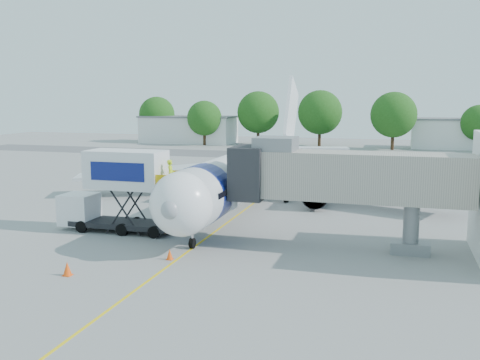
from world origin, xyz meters
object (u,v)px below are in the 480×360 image
(aircraft, at_px, (252,170))
(jet_bridge, at_px, (333,176))
(ground_tug, at_px, (169,292))
(catering_hiloader, at_px, (118,191))

(aircraft, height_order, jet_bridge, aircraft)
(aircraft, xyz_separation_m, ground_tug, (2.46, -22.57, -2.16))
(catering_hiloader, xyz_separation_m, ground_tug, (8.72, -11.45, -1.98))
(jet_bridge, height_order, ground_tug, jet_bridge)
(aircraft, distance_m, catering_hiloader, 12.77)
(aircraft, bearing_deg, catering_hiloader, -119.37)
(catering_hiloader, bearing_deg, jet_bridge, 0.01)
(ground_tug, bearing_deg, catering_hiloader, 118.87)
(jet_bridge, distance_m, ground_tug, 13.21)
(jet_bridge, bearing_deg, aircraft, 125.70)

